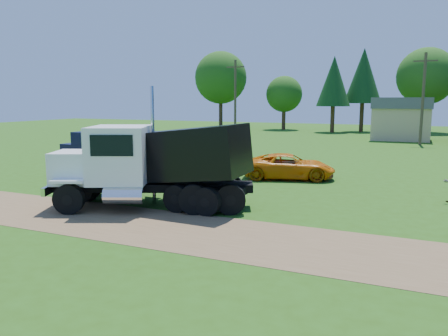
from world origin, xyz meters
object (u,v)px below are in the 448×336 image
at_px(black_dump_truck, 163,159).
at_px(orange_pickup, 289,166).
at_px(white_semi_tractor, 123,167).
at_px(navy_truck, 104,154).

relative_size(black_dump_truck, orange_pickup, 1.58).
relative_size(white_semi_tractor, navy_truck, 1.34).
bearing_deg(navy_truck, white_semi_tractor, -41.64).
relative_size(navy_truck, orange_pickup, 1.22).
distance_m(black_dump_truck, orange_pickup, 8.80).
height_order(white_semi_tractor, navy_truck, white_semi_tractor).
bearing_deg(orange_pickup, black_dump_truck, 140.92).
height_order(white_semi_tractor, orange_pickup, white_semi_tractor).
xyz_separation_m(navy_truck, orange_pickup, (9.83, 3.95, -0.65)).
bearing_deg(white_semi_tractor, black_dump_truck, 22.99).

